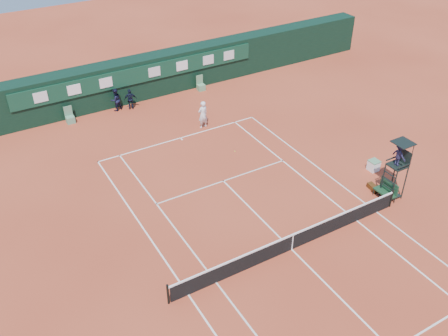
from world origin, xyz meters
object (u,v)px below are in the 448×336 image
Objects in this scene: umpire_chair at (399,159)px; player_bench at (387,190)px; tennis_net at (292,241)px; player at (203,115)px; cooler at (374,165)px.

umpire_chair is 1.90m from player_bench.
umpire_chair is (7.06, 0.60, 1.95)m from tennis_net.
player reaches higher than tennis_net.
cooler is (1.03, 2.35, -2.13)m from umpire_chair.
umpire_chair is 3.33m from cooler.
cooler is (8.08, 2.95, -0.18)m from tennis_net.
player is at bearing 112.13° from player_bench.
tennis_net is 10.75× the size of player_bench.
player_bench is at bearing 5.34° from tennis_net.
umpire_chair reaches higher than cooler.
umpire_chair is 12.92m from player.
tennis_net is 6.75× the size of player.
cooler is 0.34× the size of player.
player_bench reaches higher than cooler.
umpire_chair is 2.85× the size of player_bench.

